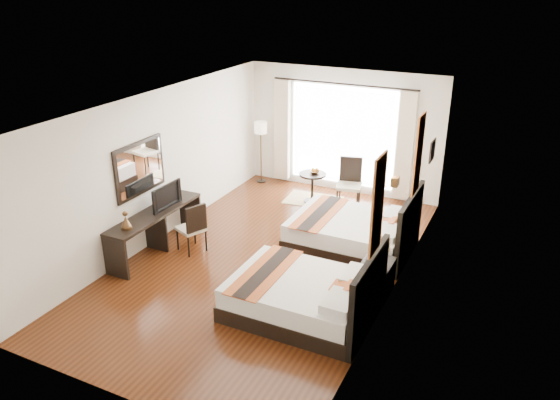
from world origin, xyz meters
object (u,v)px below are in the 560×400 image
at_px(console_desk, 156,231).
at_px(window_chair, 349,193).
at_px(table_lamp, 382,247).
at_px(bed_near, 306,296).
at_px(television, 164,195).
at_px(floor_lamp, 261,132).
at_px(side_table, 312,188).
at_px(bed_far, 355,232).
at_px(fruit_bowl, 315,172).
at_px(vase, 377,266).
at_px(nightstand, 376,277).
at_px(desk_chair, 192,236).

height_order(console_desk, window_chair, window_chair).
bearing_deg(table_lamp, bed_near, -124.54).
bearing_deg(television, console_desk, 177.78).
xyz_separation_m(television, floor_lamp, (0.07, 3.64, 0.27)).
relative_size(bed_near, console_desk, 0.95).
bearing_deg(side_table, bed_far, -46.99).
bearing_deg(table_lamp, fruit_bowl, 129.13).
height_order(table_lamp, vase, table_lamp).
bearing_deg(fruit_bowl, nightstand, -52.38).
height_order(nightstand, television, television).
bearing_deg(bed_far, table_lamp, -55.09).
xyz_separation_m(nightstand, side_table, (-2.34, 2.96, 0.06)).
distance_m(console_desk, floor_lamp, 4.01).
bearing_deg(console_desk, floor_lamp, 88.67).
bearing_deg(desk_chair, bed_near, -176.34).
xyz_separation_m(table_lamp, vase, (0.02, -0.28, -0.20)).
distance_m(vase, television, 4.06).
bearing_deg(window_chair, table_lamp, 15.97).
height_order(nightstand, floor_lamp, floor_lamp).
height_order(nightstand, window_chair, window_chair).
bearing_deg(floor_lamp, desk_chair, -82.04).
bearing_deg(fruit_bowl, television, -119.09).
bearing_deg(television, vase, -89.05).
height_order(side_table, window_chair, window_chair).
height_order(bed_near, desk_chair, bed_near).
relative_size(bed_near, window_chair, 1.94).
bearing_deg(bed_far, window_chair, 112.68).
distance_m(television, side_table, 3.51).
relative_size(nightstand, vase, 4.33).
bearing_deg(floor_lamp, vase, -43.16).
distance_m(vase, console_desk, 4.07).
bearing_deg(desk_chair, table_lamp, -153.34).
bearing_deg(vase, console_desk, -177.19).
bearing_deg(window_chair, side_table, -97.21).
distance_m(nightstand, side_table, 3.77).
bearing_deg(nightstand, floor_lamp, 137.66).
distance_m(table_lamp, window_chair, 3.30).
relative_size(console_desk, television, 2.83).
distance_m(side_table, window_chair, 0.82).
relative_size(table_lamp, console_desk, 0.18).
bearing_deg(table_lamp, vase, -85.91).
height_order(television, floor_lamp, floor_lamp).
relative_size(console_desk, desk_chair, 2.33).
bearing_deg(table_lamp, bed_far, 124.91).
relative_size(bed_near, vase, 15.77).
distance_m(vase, desk_chair, 3.46).
relative_size(table_lamp, desk_chair, 0.41).
xyz_separation_m(desk_chair, floor_lamp, (-0.51, 3.66, 0.96)).
distance_m(bed_far, side_table, 2.25).
xyz_separation_m(television, window_chair, (2.48, 3.09, -0.65)).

